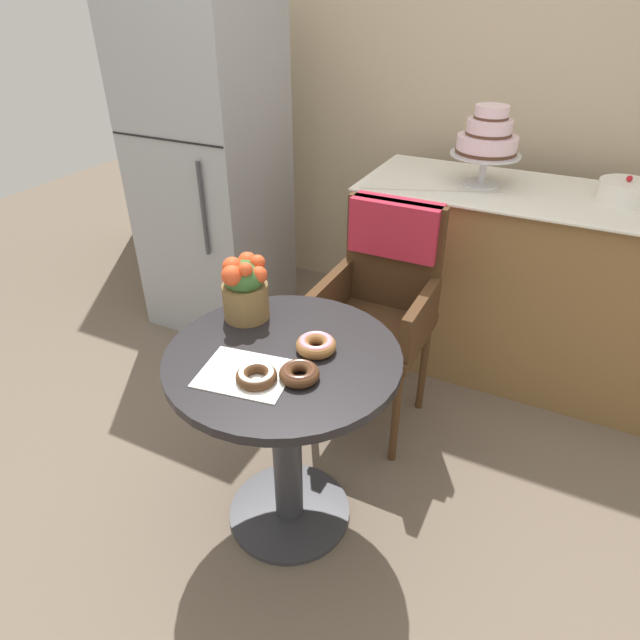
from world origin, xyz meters
name	(u,v)px	position (x,y,z in m)	size (l,w,h in m)	color
ground_plane	(290,513)	(0.00, 0.00, 0.00)	(8.00, 8.00, 0.00)	#6B5B4C
back_wall	(463,57)	(0.00, 1.85, 1.35)	(4.80, 0.10, 2.70)	#C1AD8E
cafe_table	(285,408)	(0.00, 0.00, 0.51)	(0.72, 0.72, 0.72)	black
wicker_chair	(384,283)	(0.06, 0.70, 0.64)	(0.42, 0.45, 0.95)	#472D19
paper_napkin	(246,374)	(-0.05, -0.13, 0.72)	(0.26, 0.20, 0.00)	white
donut_front	(316,344)	(0.08, 0.06, 0.74)	(0.12, 0.12, 0.04)	#936033
donut_mid	(255,375)	(0.00, -0.15, 0.74)	(0.12, 0.12, 0.04)	#4C2D19
donut_side	(299,373)	(0.10, -0.09, 0.74)	(0.11, 0.11, 0.04)	#4C2D19
flower_vase	(244,286)	(-0.21, 0.13, 0.83)	(0.15, 0.17, 0.22)	brown
display_counter	(525,286)	(0.55, 1.30, 0.45)	(1.56, 0.62, 0.90)	olive
tiered_cake_stand	(488,139)	(0.28, 1.30, 1.10)	(0.30, 0.30, 0.34)	silver
round_layer_cake	(626,191)	(0.85, 1.34, 0.94)	(0.22, 0.22, 0.11)	white
refrigerator	(210,169)	(-1.05, 1.10, 0.85)	(0.64, 0.63, 1.70)	#9EA0A5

